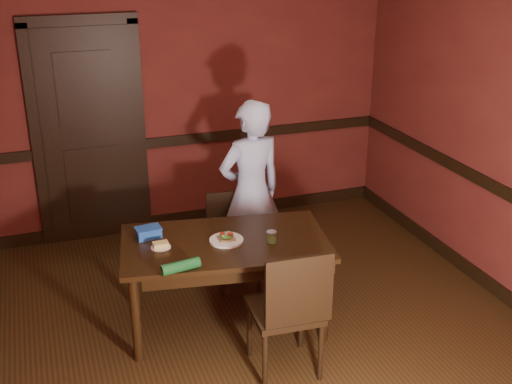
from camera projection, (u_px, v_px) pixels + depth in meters
floor at (272, 338)px, 4.80m from camera, size 4.00×4.50×0.01m
wall_back at (191, 94)px, 6.25m from camera, size 4.00×0.02×2.70m
wall_front at (496, 370)px, 2.32m from camera, size 4.00×0.02×2.70m
dado_back at (193, 139)px, 6.41m from camera, size 4.00×0.03×0.10m
dado_right at (507, 194)px, 5.07m from camera, size 0.03×4.50×0.10m
baseboard_back at (196, 215)px, 6.72m from camera, size 4.00×0.03×0.12m
baseboard_right at (492, 286)px, 5.39m from camera, size 0.03×4.50×0.12m
door at (89, 131)px, 6.01m from camera, size 1.05×0.07×2.20m
dining_table at (226, 283)px, 4.86m from camera, size 1.63×1.09×0.71m
chair_far at (236, 243)px, 5.38m from camera, size 0.41×0.41×0.81m
chair_near at (285, 308)px, 4.30m from camera, size 0.48×0.48×0.96m
person at (251, 193)px, 5.37m from camera, size 0.64×0.48×1.59m
sandwich_plate at (226, 239)px, 4.71m from camera, size 0.25×0.25×0.06m
sauce_jar at (272, 237)px, 4.69m from camera, size 0.07×0.07×0.09m
cheese_saucer at (161, 246)px, 4.61m from camera, size 0.14×0.14×0.05m
food_tub at (148, 232)px, 4.76m from camera, size 0.20×0.15×0.08m
wrapped_veg at (180, 266)px, 4.28m from camera, size 0.28×0.12×0.08m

